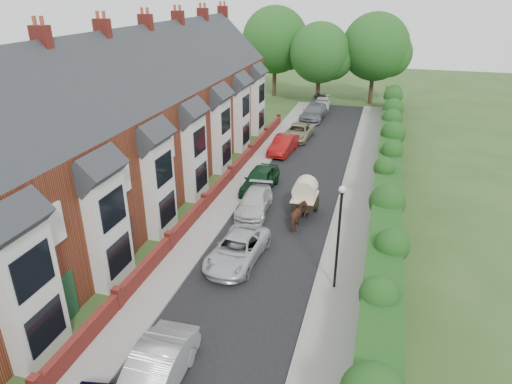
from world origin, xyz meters
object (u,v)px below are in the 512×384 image
lamppost (339,226)px  car_grey (314,112)px  car_silver_a (154,374)px  horse_cart (305,194)px  car_beige (298,132)px  car_green (260,179)px  car_black (320,100)px  horse (299,217)px  car_silver_b (237,250)px  car_red (284,145)px  car_white (255,202)px

lamppost → car_grey: lamppost is taller
car_silver_a → horse_cart: horse_cart is taller
car_silver_a → car_beige: (-0.74, 29.42, -0.09)m
car_green → horse_cart: (3.56, -2.75, 0.56)m
car_black → horse: car_black is taller
car_beige → horse: (3.24, -16.65, 0.06)m
car_silver_a → horse_cart: size_ratio=1.42×
car_silver_a → car_grey: car_grey is taller
car_beige → car_black: bearing=93.0°
car_beige → horse: bearing=-75.5°
horse_cart → horse: bearing=-90.0°
car_silver_b → car_green: bearing=102.2°
car_silver_a → car_red: size_ratio=1.06×
car_silver_a → car_grey: (-0.49, 36.52, 0.03)m
lamppost → horse_cart: size_ratio=1.58×
car_red → car_beige: 4.12m
lamppost → horse: 6.44m
car_grey → horse: car_grey is taller
car_white → lamppost: bearing=-53.2°
car_white → car_grey: size_ratio=0.81×
lamppost → horse: bearing=117.2°
car_red → car_black: bearing=93.4°
car_beige → car_silver_b: bearing=-84.0°
car_silver_a → horse: size_ratio=2.68×
car_silver_b → car_white: car_silver_b is taller
car_red → car_black: size_ratio=0.96×
car_red → car_grey: 11.22m
car_white → horse_cart: horse_cart is taller
car_beige → car_grey: bearing=91.4°
lamppost → car_red: lamppost is taller
car_grey → car_green: bearing=-89.1°
car_green → horse_cart: horse_cart is taller
lamppost → car_silver_b: 5.74m
car_silver_b → car_white: bearing=101.3°
car_black → lamppost: bearing=-89.6°
car_silver_b → car_red: 16.86m
lamppost → car_silver_a: 9.49m
car_silver_b → car_black: size_ratio=1.06×
horse_cart → car_white: bearing=-170.1°
car_green → car_beige: 12.03m
car_red → horse_cart: (3.70, -10.68, 0.62)m
car_silver_b → horse_cart: horse_cart is taller
car_white → horse_cart: size_ratio=1.35×
horse_cart → car_red: bearing=109.1°
car_beige → horse: horse is taller
car_silver_a → car_beige: bearing=90.1°
horse → car_silver_a: bearing=80.9°
car_green → car_black: size_ratio=1.01×
car_black → car_beige: bearing=-99.6°
horse_cart → car_silver_b: bearing=-110.6°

